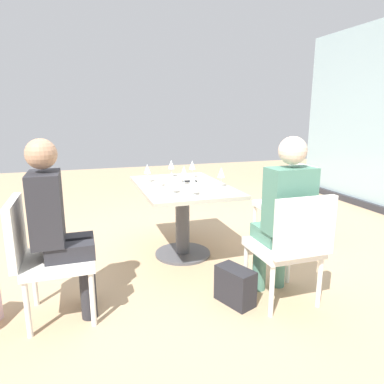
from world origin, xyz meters
The scene contains 17 objects.
ground_plane centered at (0.00, 0.00, 0.00)m, with size 12.00×12.00×0.00m, color tan.
dining_table_main centered at (0.00, 0.00, 0.54)m, with size 1.26×0.84×0.73m.
chair_far_right centered at (1.15, 0.48, 0.50)m, with size 0.50×0.46×0.87m.
chair_front_right centered at (0.77, -1.22, 0.50)m, with size 0.46×0.50×0.87m.
chair_near_window centered at (0.00, 1.22, 0.50)m, with size 0.46×0.51×0.87m.
person_far_right centered at (1.04, 0.48, 0.70)m, with size 0.39×0.34×1.26m.
person_front_right centered at (0.77, -1.11, 0.70)m, with size 0.34×0.39×1.26m.
wine_glass_0 centered at (0.47, -0.05, 0.86)m, with size 0.07×0.07×0.18m.
wine_glass_1 centered at (0.01, 0.01, 0.86)m, with size 0.07×0.07×0.18m.
wine_glass_2 centered at (-0.35, 0.22, 0.86)m, with size 0.07×0.07×0.18m.
wine_glass_3 centered at (-0.46, 0.01, 0.86)m, with size 0.07×0.07×0.18m.
wine_glass_4 centered at (0.34, -0.19, 0.86)m, with size 0.07×0.07×0.18m.
wine_glass_5 centered at (-0.23, -0.30, 0.86)m, with size 0.07×0.07×0.18m.
wine_glass_6 centered at (0.20, 0.33, 0.86)m, with size 0.07×0.07×0.18m.
coffee_cup centered at (0.00, -0.24, 0.78)m, with size 0.08×0.08×0.09m, color white.
cell_phone_on_table centered at (-0.13, 0.12, 0.73)m, with size 0.07×0.14×0.01m, color black.
handbag_0 centered at (1.00, 0.11, 0.14)m, with size 0.30×0.16×0.28m, color #232328.
Camera 1 is at (3.16, -0.94, 1.42)m, focal length 32.24 mm.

